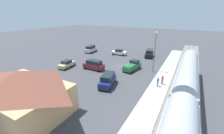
% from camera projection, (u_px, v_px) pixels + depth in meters
% --- Properties ---
extents(ground_plane, '(200.00, 200.00, 0.00)m').
position_uv_depth(ground_plane, '(123.00, 67.00, 35.89)').
color(ground_plane, '#424247').
extents(railway_track, '(4.80, 70.00, 0.30)m').
position_uv_depth(railway_track, '(186.00, 78.00, 29.60)').
color(railway_track, slate).
rests_on(railway_track, ground).
extents(platform, '(3.20, 46.00, 0.30)m').
position_uv_depth(platform, '(165.00, 74.00, 31.37)').
color(platform, '#A8A399').
rests_on(platform, ground).
extents(station_building, '(12.16, 8.59, 5.88)m').
position_uv_depth(station_building, '(22.00, 92.00, 18.47)').
color(station_building, tan).
rests_on(station_building, ground).
extents(pedestrian_on_platform, '(0.36, 0.36, 1.71)m').
position_uv_depth(pedestrian_on_platform, '(158.00, 81.00, 25.38)').
color(pedestrian_on_platform, brown).
rests_on(pedestrian_on_platform, platform).
extents(pedestrian_waiting_far, '(0.36, 0.36, 1.71)m').
position_uv_depth(pedestrian_waiting_far, '(162.00, 79.00, 26.17)').
color(pedestrian_waiting_far, '#333338').
rests_on(pedestrian_waiting_far, platform).
extents(pickup_green, '(2.78, 5.64, 2.14)m').
position_uv_depth(pickup_green, '(132.00, 66.00, 33.66)').
color(pickup_green, '#236638').
rests_on(pickup_green, ground).
extents(suv_black, '(2.63, 5.13, 2.22)m').
position_uv_depth(suv_black, '(149.00, 53.00, 43.56)').
color(suv_black, black).
rests_on(suv_black, ground).
extents(suv_maroon, '(4.91, 2.42, 2.22)m').
position_uv_depth(suv_maroon, '(94.00, 65.00, 33.87)').
color(suv_maroon, maroon).
rests_on(suv_maroon, ground).
extents(sedan_tan, '(2.19, 4.63, 1.74)m').
position_uv_depth(sedan_tan, '(67.00, 64.00, 35.24)').
color(sedan_tan, '#C6B284').
rests_on(sedan_tan, ground).
extents(sedan_white, '(4.69, 2.67, 1.74)m').
position_uv_depth(sedan_white, '(119.00, 52.00, 45.87)').
color(sedan_white, white).
rests_on(sedan_white, ground).
extents(suv_navy, '(2.97, 5.21, 2.22)m').
position_uv_depth(suv_navy, '(108.00, 80.00, 26.26)').
color(suv_navy, navy).
rests_on(suv_navy, ground).
extents(suv_silver, '(2.32, 5.03, 2.22)m').
position_uv_depth(suv_silver, '(91.00, 49.00, 48.98)').
color(suv_silver, silver).
rests_on(suv_silver, ground).
extents(light_pole_near_platform, '(0.44, 0.44, 8.83)m').
position_uv_depth(light_pole_near_platform, '(155.00, 48.00, 31.03)').
color(light_pole_near_platform, '#515156').
rests_on(light_pole_near_platform, ground).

